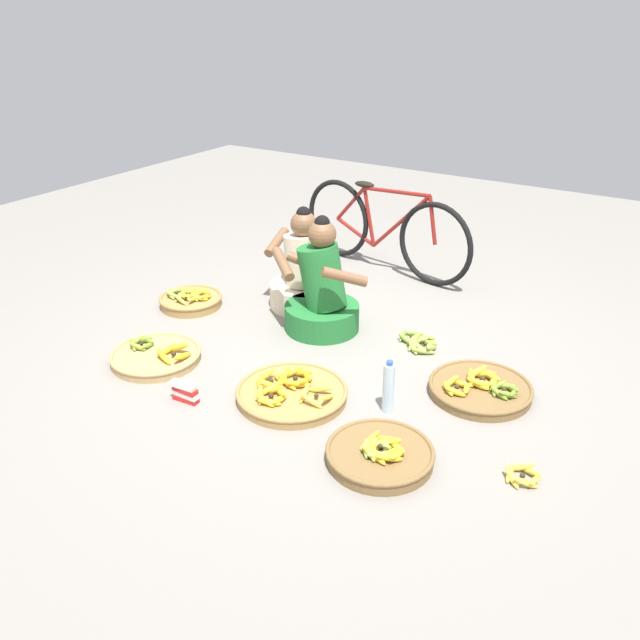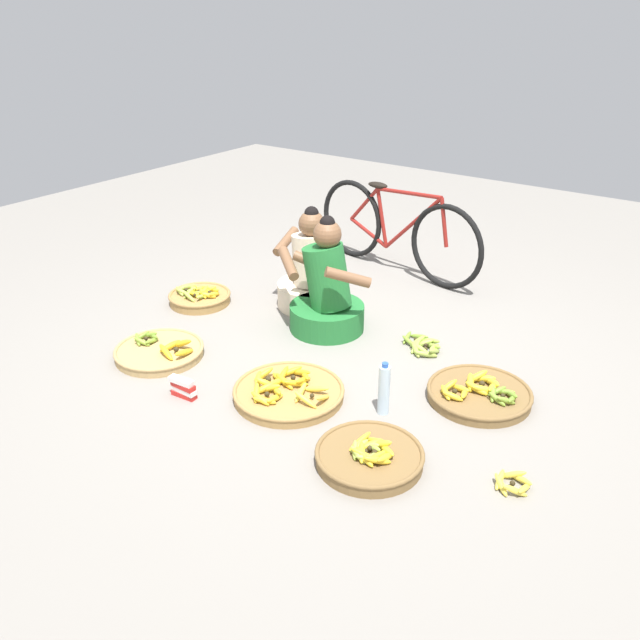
# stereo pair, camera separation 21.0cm
# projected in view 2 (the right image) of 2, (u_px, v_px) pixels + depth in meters

# --- Properties ---
(ground_plane) EXTENTS (10.00, 10.00, 0.00)m
(ground_plane) POSITION_uv_depth(u_px,v_px,m) (338.00, 358.00, 4.27)
(ground_plane) COLOR gray
(vendor_woman_front) EXTENTS (0.75, 0.52, 0.82)m
(vendor_woman_front) POSITION_uv_depth(u_px,v_px,m) (327.00, 294.00, 4.52)
(vendor_woman_front) COLOR #237233
(vendor_woman_front) RESTS_ON ground
(vendor_woman_behind) EXTENTS (0.66, 0.55, 0.77)m
(vendor_woman_behind) POSITION_uv_depth(u_px,v_px,m) (311.00, 275.00, 4.89)
(vendor_woman_behind) COLOR beige
(vendor_woman_behind) RESTS_ON ground
(bicycle_leaning) EXTENTS (1.69, 0.34, 0.73)m
(bicycle_leaning) POSITION_uv_depth(u_px,v_px,m) (396.00, 230.00, 5.48)
(bicycle_leaning) COLOR black
(bicycle_leaning) RESTS_ON ground
(banana_basket_front_left) EXTENTS (0.55, 0.55, 0.14)m
(banana_basket_front_left) POSITION_uv_depth(u_px,v_px,m) (370.00, 456.00, 3.28)
(banana_basket_front_left) COLOR brown
(banana_basket_front_left) RESTS_ON ground
(banana_basket_near_vendor) EXTENTS (0.58, 0.58, 0.14)m
(banana_basket_near_vendor) POSITION_uv_depth(u_px,v_px,m) (160.00, 351.00, 4.27)
(banana_basket_near_vendor) COLOR tan
(banana_basket_near_vendor) RESTS_ON ground
(banana_basket_back_left) EXTENTS (0.60, 0.60, 0.14)m
(banana_basket_back_left) POSITION_uv_depth(u_px,v_px,m) (479.00, 393.00, 3.80)
(banana_basket_back_left) COLOR brown
(banana_basket_back_left) RESTS_ON ground
(banana_basket_mid_right) EXTENTS (0.65, 0.65, 0.13)m
(banana_basket_mid_right) POSITION_uv_depth(u_px,v_px,m) (288.00, 392.00, 3.82)
(banana_basket_mid_right) COLOR #A87F47
(banana_basket_mid_right) RESTS_ON ground
(banana_basket_back_center) EXTENTS (0.47, 0.47, 0.14)m
(banana_basket_back_center) POSITION_uv_depth(u_px,v_px,m) (200.00, 297.00, 5.01)
(banana_basket_back_center) COLOR #A87F47
(banana_basket_back_center) RESTS_ON ground
(loose_bananas_mid_left) EXTENTS (0.31, 0.28, 0.09)m
(loose_bananas_mid_left) POSITION_uv_depth(u_px,v_px,m) (423.00, 345.00, 4.36)
(loose_bananas_mid_left) COLOR #9EB747
(loose_bananas_mid_left) RESTS_ON ground
(loose_bananas_back_right) EXTENTS (0.19, 0.19, 0.08)m
(loose_bananas_back_right) POSITION_uv_depth(u_px,v_px,m) (512.00, 483.00, 3.12)
(loose_bananas_back_right) COLOR yellow
(loose_bananas_back_right) RESTS_ON ground
(water_bottle) EXTENTS (0.07, 0.07, 0.32)m
(water_bottle) POSITION_uv_depth(u_px,v_px,m) (384.00, 389.00, 3.64)
(water_bottle) COLOR silver
(water_bottle) RESTS_ON ground
(packet_carton_stack) EXTENTS (0.18, 0.07, 0.12)m
(packet_carton_stack) POSITION_uv_depth(u_px,v_px,m) (183.00, 388.00, 3.82)
(packet_carton_stack) COLOR red
(packet_carton_stack) RESTS_ON ground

